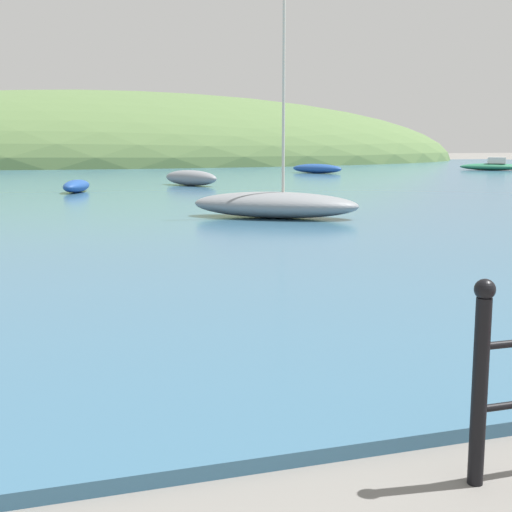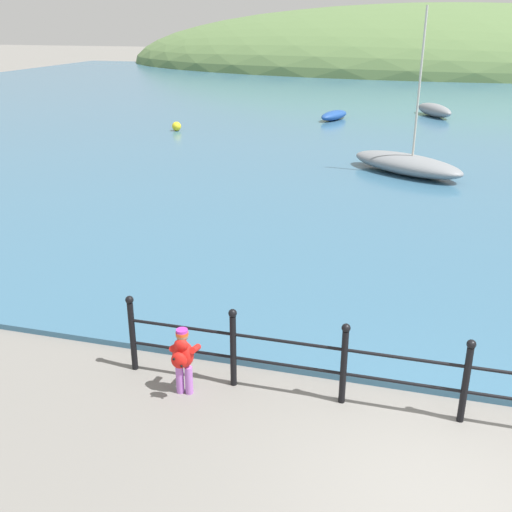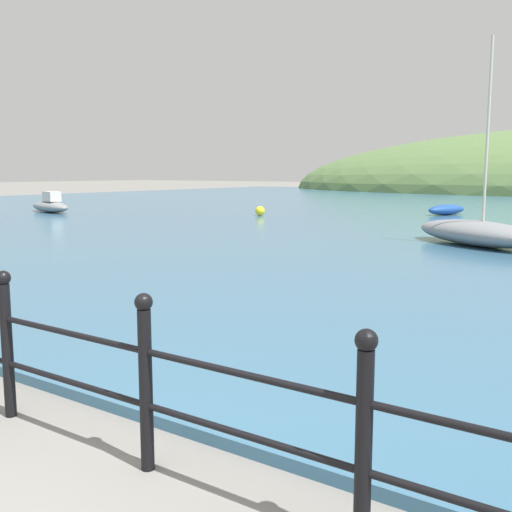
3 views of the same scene
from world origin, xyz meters
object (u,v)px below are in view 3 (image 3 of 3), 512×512
boat_mid_harbor (477,232)px  boat_red_dinghy (446,210)px  boat_blue_hull (50,205)px  mooring_buoy (260,211)px

boat_mid_harbor → boat_red_dinghy: bearing=110.9°
boat_red_dinghy → boat_blue_hull: 18.03m
boat_red_dinghy → boat_blue_hull: (-15.73, -8.80, 0.08)m
boat_mid_harbor → boat_blue_hull: size_ratio=1.43×
boat_blue_hull → mooring_buoy: bearing=21.9°
boat_red_dinghy → mooring_buoy: boat_red_dinghy is taller
boat_blue_hull → boat_red_dinghy: bearing=29.2°
boat_mid_harbor → mooring_buoy: (-10.45, 5.45, -0.13)m
boat_mid_harbor → mooring_buoy: 11.78m
boat_red_dinghy → mooring_buoy: size_ratio=5.82×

